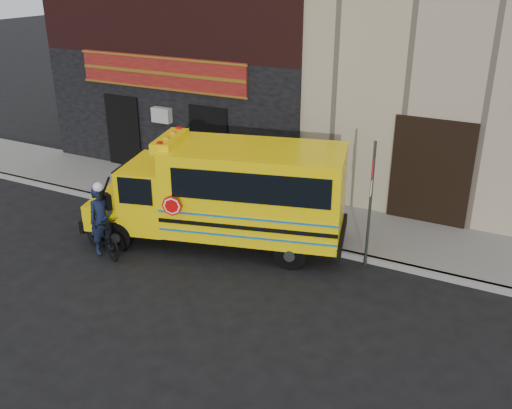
{
  "coord_description": "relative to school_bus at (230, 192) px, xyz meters",
  "views": [
    {
      "loc": [
        6.58,
        -10.05,
        7.04
      ],
      "look_at": [
        0.39,
        1.85,
        1.31
      ],
      "focal_mm": 40.0,
      "sensor_mm": 36.0,
      "label": 1
    }
  ],
  "objects": [
    {
      "name": "sign_pole",
      "position": [
        3.59,
        0.51,
        0.28
      ],
      "size": [
        0.09,
        0.28,
        3.25
      ],
      "color": "#3A413C",
      "rests_on": "ground"
    },
    {
      "name": "ground",
      "position": [
        0.38,
        -1.87,
        -1.51
      ],
      "size": [
        120.0,
        120.0,
        0.0
      ],
      "primitive_type": "plane",
      "color": "black",
      "rests_on": "ground"
    },
    {
      "name": "bicycle",
      "position": [
        -2.7,
        -2.02,
        -0.96
      ],
      "size": [
        1.88,
        1.15,
        1.09
      ],
      "primitive_type": "imported",
      "rotation": [
        0.0,
        0.0,
        1.19
      ],
      "color": "black",
      "rests_on": "ground"
    },
    {
      "name": "curb",
      "position": [
        0.38,
        0.73,
        -1.43
      ],
      "size": [
        40.0,
        0.2,
        0.15
      ],
      "primitive_type": "cube",
      "color": "gray",
      "rests_on": "ground"
    },
    {
      "name": "sidewalk",
      "position": [
        0.38,
        2.23,
        -1.43
      ],
      "size": [
        40.0,
        3.0,
        0.15
      ],
      "primitive_type": "cube",
      "color": "slate",
      "rests_on": "ground"
    },
    {
      "name": "cyclist",
      "position": [
        -2.65,
        -2.0,
        -0.6
      ],
      "size": [
        0.66,
        0.78,
        1.82
      ],
      "primitive_type": "imported",
      "rotation": [
        0.0,
        0.0,
        1.16
      ],
      "color": "black",
      "rests_on": "ground"
    },
    {
      "name": "school_bus",
      "position": [
        0.0,
        0.0,
        0.0
      ],
      "size": [
        7.22,
        3.84,
        2.92
      ],
      "color": "black",
      "rests_on": "ground"
    }
  ]
}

